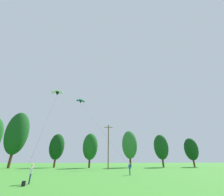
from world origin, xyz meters
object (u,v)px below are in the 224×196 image
at_px(kite_flyer_near, 31,172).
at_px(backpack, 23,184).
at_px(parafoil_kite_high_white, 57,92).
at_px(utility_pole, 108,145).
at_px(kite_flyer_mid, 130,168).
at_px(parafoil_kite_mid_teal, 81,101).

height_order(kite_flyer_near, backpack, kite_flyer_near).
bearing_deg(parafoil_kite_high_white, utility_pole, 25.58).
height_order(utility_pole, kite_flyer_mid, utility_pole).
xyz_separation_m(utility_pole, parafoil_kite_high_white, (-12.62, -6.04, 11.10)).
bearing_deg(parafoil_kite_high_white, backpack, -77.49).
xyz_separation_m(utility_pole, parafoil_kite_mid_teal, (-7.61, -1.87, 10.79)).
bearing_deg(kite_flyer_near, parafoil_kite_high_white, 103.38).
height_order(parafoil_kite_high_white, parafoil_kite_mid_teal, parafoil_kite_high_white).
bearing_deg(parafoil_kite_mid_teal, parafoil_kite_high_white, -140.21).
distance_m(utility_pole, kite_flyer_mid, 15.06).
height_order(kite_flyer_near, parafoil_kite_mid_teal, parafoil_kite_mid_teal).
height_order(kite_flyer_near, parafoil_kite_high_white, parafoil_kite_high_white).
distance_m(kite_flyer_mid, parafoil_kite_high_white, 23.02).
distance_m(utility_pole, kite_flyer_near, 23.66).
xyz_separation_m(kite_flyer_mid, parafoil_kite_high_white, (-14.79, 8.16, 15.65)).
bearing_deg(utility_pole, kite_flyer_near, -112.72).
xyz_separation_m(parafoil_kite_high_white, backpack, (3.67, -16.56, -16.45)).
height_order(parafoil_kite_mid_teal, backpack, parafoil_kite_mid_teal).
xyz_separation_m(utility_pole, kite_flyer_near, (-8.97, -21.41, -4.55)).
distance_m(utility_pole, parafoil_kite_high_white, 17.86).
bearing_deg(backpack, parafoil_kite_mid_teal, -39.84).
relative_size(utility_pole, parafoil_kite_mid_teal, 0.69).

